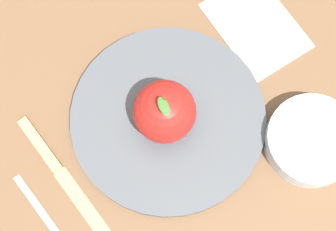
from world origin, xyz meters
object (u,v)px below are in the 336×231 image
Objects in this scene: linen_napkin at (256,25)px; knife at (58,170)px; side_bowl at (312,140)px; apple at (164,111)px; dinner_plate at (168,118)px.

knife is at bearing -49.20° from linen_napkin.
knife is 1.18× the size of linen_napkin.
side_bowl is 0.34m from knife.
dinner_plate is at bearing 138.75° from apple.
apple reaches higher than side_bowl.
dinner_plate is at bearing -39.04° from linen_napkin.
knife reaches higher than linen_napkin.
knife is (0.08, -0.14, -0.01)m from dinner_plate.
dinner_plate is 0.05m from apple.
linen_napkin is (-0.15, 0.12, -0.01)m from dinner_plate.
apple is at bearing -95.66° from side_bowl.
knife is (0.07, -0.14, -0.05)m from apple.
apple is 0.64× the size of linen_napkin.
dinner_plate is at bearing -97.21° from side_bowl.
apple is 0.20m from side_bowl.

